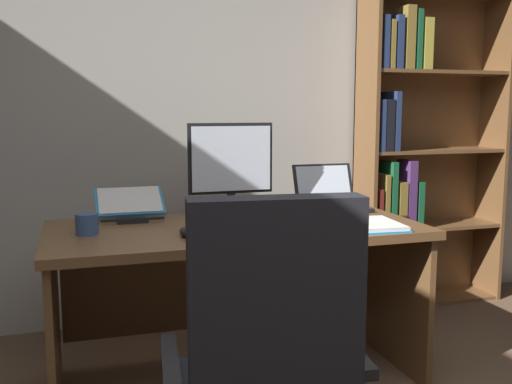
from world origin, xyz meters
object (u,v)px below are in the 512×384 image
Objects in this scene: desk at (232,264)px; laptop at (331,200)px; open_binder at (353,225)px; keyboard at (256,229)px; pen at (294,216)px; reading_stand_with_book at (130,204)px; computer_mouse at (187,232)px; notepad at (290,218)px; bookshelf at (415,156)px; monitor at (231,170)px; coffee_mug at (87,224)px.

desk is 0.67m from laptop.
keyboard is at bearing 178.39° from open_binder.
open_binder is at bearing -103.18° from laptop.
desk is 11.97× the size of pen.
laptop is at bearing -2.53° from reading_stand_with_book.
computer_mouse is 0.50× the size of notepad.
bookshelf reaches higher than pen.
pen is at bearing -17.42° from reading_stand_with_book.
computer_mouse is at bearing -156.60° from notepad.
desk is 5.21× the size of reading_stand_with_book.
reading_stand_with_book is 0.72× the size of open_binder.
bookshelf is 1.44m from monitor.
monitor reaches higher than coffee_mug.
keyboard is (-1.35, -0.91, -0.21)m from bookshelf.
reading_stand_with_book is 3.37× the size of coffee_mug.
coffee_mug is at bearing -173.53° from desk.
laptop is at bearing 11.95° from coffee_mug.
bookshelf is 1.90m from computer_mouse.
monitor is (0.05, 0.18, 0.43)m from desk.
laptop reaches higher than pen.
monitor is 0.57m from laptop.
desk is 0.38m from pen.
coffee_mug reaches higher than computer_mouse.
bookshelf reaches higher than desk.
reading_stand_with_book is at bearing 111.74° from computer_mouse.
desk is 0.70m from coffee_mug.
computer_mouse is (-0.30, -0.42, -0.21)m from monitor.
pen is at bearing -34.84° from monitor.
reading_stand_with_book is at bearing 162.58° from pen.
computer_mouse is (-0.30, 0.00, 0.01)m from keyboard.
keyboard is at bearing -13.16° from coffee_mug.
pen is (0.26, 0.24, 0.00)m from keyboard.
bookshelf is at bearing 51.49° from open_binder.
open_binder reaches higher than desk.
monitor is 4.39× the size of computer_mouse.
open_binder is (0.43, -0.05, -0.00)m from keyboard.
coffee_mug is at bearing 174.29° from open_binder.
computer_mouse reaches higher than notepad.
keyboard and open_binder have the same top height.
laptop is 0.36m from notepad.
coffee_mug is at bearing -175.67° from pen.
pen is at bearing -147.95° from bookshelf.
computer_mouse reaches higher than keyboard.
bookshelf is at bearing 29.02° from computer_mouse.
desk is 0.60m from open_binder.
pen is 0.96m from coffee_mug.
reading_stand_with_book reaches higher than coffee_mug.
computer_mouse is at bearing 180.00° from keyboard.
computer_mouse is at bearing -157.34° from pen.
bookshelf is 6.20× the size of reading_stand_with_book.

